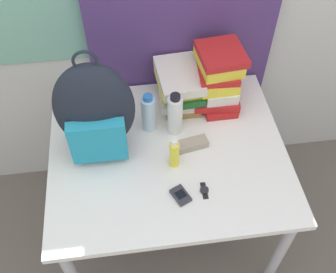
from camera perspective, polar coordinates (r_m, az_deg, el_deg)
The scene contains 10 objects.
desk at distance 1.83m, azimuth -0.00°, elevation -3.77°, with size 1.06×0.89×0.74m.
backpack at distance 1.63m, azimuth -10.55°, elevation 3.54°, with size 0.33×0.20×0.53m.
book_stack_left at distance 1.89m, azimuth 1.83°, elevation 7.21°, with size 0.23×0.29×0.19m.
book_stack_center at distance 1.89m, azimuth 7.15°, elevation 8.56°, with size 0.24×0.30×0.30m.
water_bottle at distance 1.78m, azimuth -2.83°, elevation 3.40°, with size 0.06×0.06×0.21m.
sports_bottle at distance 1.76m, azimuth 1.02°, elevation 3.22°, with size 0.07×0.07×0.23m.
sunscreen_bottle at distance 1.66m, azimuth 0.92°, elevation -2.49°, with size 0.04×0.04×0.16m.
cell_phone at distance 1.62m, azimuth 1.84°, elevation -8.53°, with size 0.09×0.10×0.02m.
sunglasses_case at distance 1.76m, azimuth 3.35°, elevation -1.15°, with size 0.16×0.08×0.04m.
wristwatch at distance 1.64m, azimuth 5.28°, elevation -7.78°, with size 0.04×0.08×0.01m.
Camera 1 is at (-0.14, -0.62, 2.13)m, focal length 42.00 mm.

